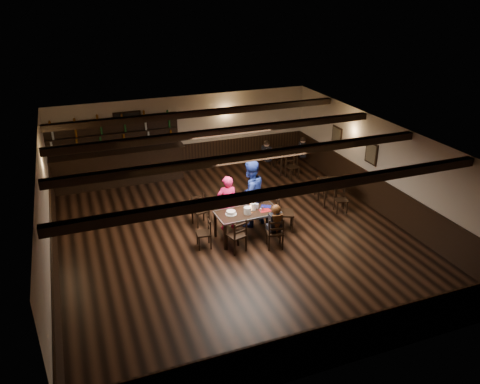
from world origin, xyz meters
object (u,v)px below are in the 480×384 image
object	(u,v)px
woman_pink	(227,203)
bar_counter	(116,163)
chair_near_right	(276,231)
dining_table	(247,214)
chair_near_left	(238,234)
cake	(231,213)
man_blue	(250,194)

from	to	relation	value
woman_pink	bar_counter	bearing A→B (deg)	-56.23
woman_pink	bar_counter	xyz separation A→B (m)	(-2.38, 4.25, -0.05)
chair_near_right	dining_table	bearing A→B (deg)	119.32
chair_near_left	bar_counter	xyz separation A→B (m)	(-2.23, 5.50, 0.20)
chair_near_left	cake	world-z (taller)	chair_near_left
bar_counter	cake	bearing A→B (deg)	-65.01
woman_pink	man_blue	world-z (taller)	man_blue
dining_table	bar_counter	distance (m)	5.59
chair_near_right	cake	size ratio (longest dim) A/B	2.96
man_blue	cake	world-z (taller)	man_blue
cake	bar_counter	world-z (taller)	bar_counter
chair_near_right	cake	distance (m)	1.24
cake	woman_pink	bearing A→B (deg)	79.46
bar_counter	chair_near_right	bearing A→B (deg)	-60.96
chair_near_left	woman_pink	size ratio (longest dim) A/B	0.58
woman_pink	bar_counter	distance (m)	4.87
man_blue	bar_counter	world-z (taller)	bar_counter
woman_pink	cake	distance (m)	0.63
dining_table	chair_near_left	xyz separation A→B (m)	(-0.48, -0.61, -0.16)
man_blue	chair_near_right	bearing A→B (deg)	77.61
dining_table	cake	size ratio (longest dim) A/B	5.73
man_blue	cake	distance (m)	1.00
chair_near_right	bar_counter	distance (m)	6.50
dining_table	bar_counter	bearing A→B (deg)	119.00
chair_near_left	chair_near_right	world-z (taller)	chair_near_left
dining_table	man_blue	xyz separation A→B (m)	(0.33, 0.64, 0.27)
chair_near_left	chair_near_right	distance (m)	0.95
chair_near_left	man_blue	distance (m)	1.55
woman_pink	man_blue	size ratio (longest dim) A/B	0.82
chair_near_right	man_blue	size ratio (longest dim) A/B	0.46
cake	chair_near_left	bearing A→B (deg)	-93.55
chair_near_left	bar_counter	distance (m)	5.94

